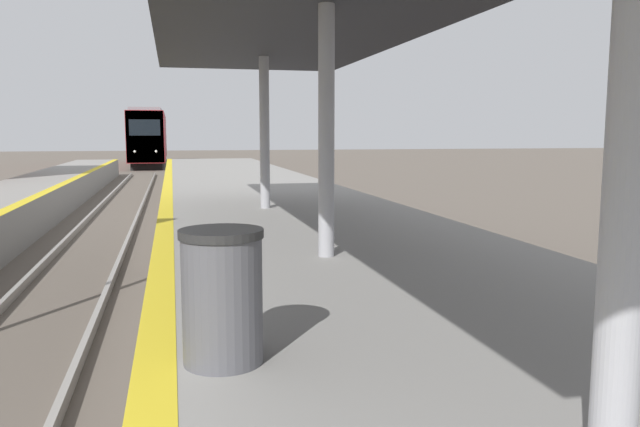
{
  "coord_description": "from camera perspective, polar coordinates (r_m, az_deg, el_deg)",
  "views": [
    {
      "loc": [
        1.81,
        -1.27,
        2.62
      ],
      "look_at": [
        6.37,
        17.99,
        0.09
      ],
      "focal_mm": 35.0,
      "sensor_mm": 36.0,
      "label": 1
    }
  ],
  "objects": [
    {
      "name": "station_canopy",
      "position": [
        8.26,
        0.6,
        18.98
      ],
      "size": [
        4.36,
        16.54,
        3.43
      ],
      "color": "#99999E",
      "rests_on": "platform_right"
    },
    {
      "name": "train",
      "position": [
        54.55,
        -15.34,
        6.7
      ],
      "size": [
        2.63,
        17.98,
        4.51
      ],
      "color": "black",
      "rests_on": "ground"
    },
    {
      "name": "trash_bin",
      "position": [
        4.44,
        -8.92,
        -7.47
      ],
      "size": [
        0.59,
        0.59,
        0.95
      ],
      "color": "#4C4C51",
      "rests_on": "platform_right"
    }
  ]
}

